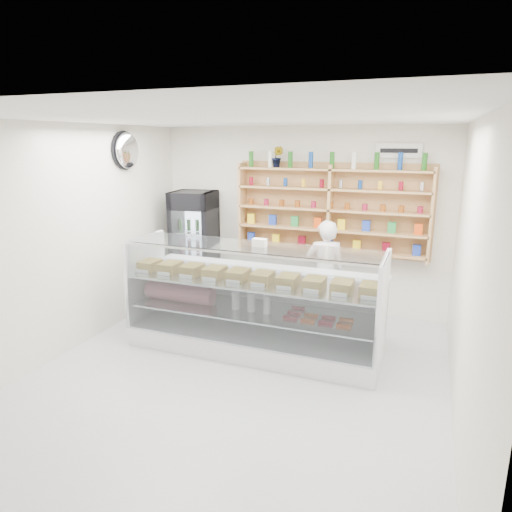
% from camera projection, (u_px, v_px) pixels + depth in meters
% --- Properties ---
extents(room, '(5.00, 5.00, 5.00)m').
position_uv_depth(room, '(236.00, 256.00, 4.82)').
color(room, '#BCBBC1').
rests_on(room, ground).
extents(display_counter, '(3.15, 0.94, 1.37)m').
position_uv_depth(display_counter, '(253.00, 322.00, 5.73)').
color(display_counter, white).
rests_on(display_counter, floor).
extents(shop_worker, '(0.64, 0.53, 1.52)m').
position_uv_depth(shop_worker, '(325.00, 273.00, 6.49)').
color(shop_worker, white).
rests_on(shop_worker, floor).
extents(drinks_cooler, '(0.72, 0.70, 1.81)m').
position_uv_depth(drinks_cooler, '(195.00, 247.00, 7.42)').
color(drinks_cooler, black).
rests_on(drinks_cooler, floor).
extents(wall_shelving, '(2.84, 0.28, 1.33)m').
position_uv_depth(wall_shelving, '(330.00, 210.00, 6.71)').
color(wall_shelving, tan).
rests_on(wall_shelving, back_wall).
extents(potted_plant, '(0.18, 0.15, 0.31)m').
position_uv_depth(potted_plant, '(278.00, 157.00, 6.81)').
color(potted_plant, '#1E6626').
rests_on(potted_plant, wall_shelving).
extents(security_mirror, '(0.15, 0.50, 0.50)m').
position_uv_depth(security_mirror, '(127.00, 151.00, 6.40)').
color(security_mirror, silver).
rests_on(security_mirror, left_wall).
extents(wall_sign, '(0.62, 0.03, 0.20)m').
position_uv_depth(wall_sign, '(399.00, 151.00, 6.31)').
color(wall_sign, white).
rests_on(wall_sign, back_wall).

